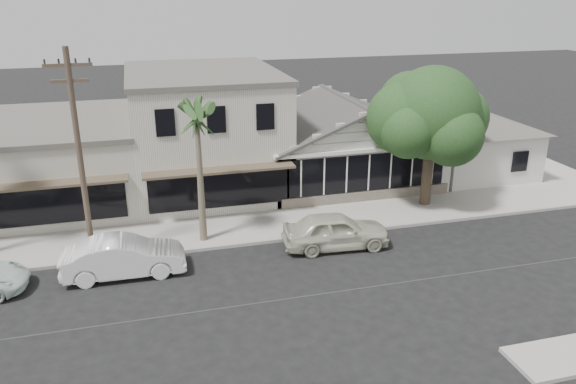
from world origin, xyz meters
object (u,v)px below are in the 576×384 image
object	(u,v)px
car_0	(336,230)
car_1	(124,257)
utility_pole	(80,154)
shade_tree	(429,115)

from	to	relation	value
car_0	car_1	world-z (taller)	car_0
utility_pole	shade_tree	xyz separation A→B (m)	(16.75, 2.27, 0.11)
car_1	shade_tree	distance (m)	16.43
car_0	car_1	xyz separation A→B (m)	(-9.17, -0.18, -0.01)
utility_pole	car_0	world-z (taller)	utility_pole
utility_pole	shade_tree	world-z (taller)	utility_pole
utility_pole	shade_tree	size ratio (longest dim) A/B	1.21
utility_pole	car_1	bearing A→B (deg)	-50.79
utility_pole	car_1	xyz separation A→B (m)	(1.32, -1.62, -3.98)
shade_tree	car_0	bearing A→B (deg)	-149.31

